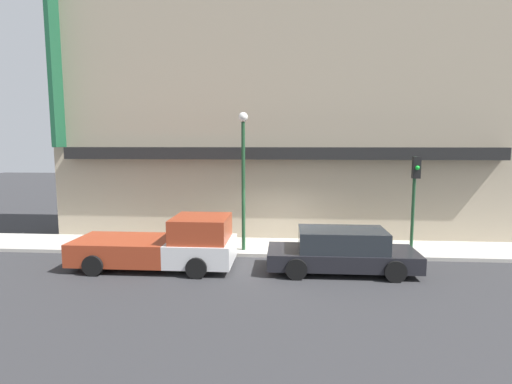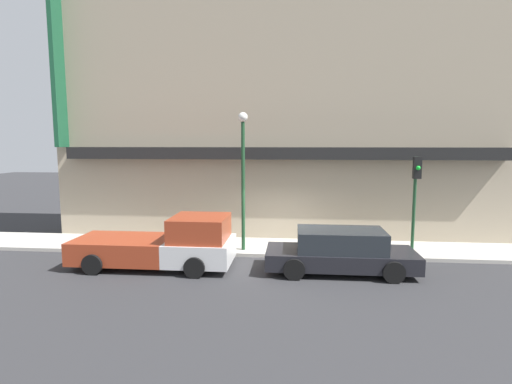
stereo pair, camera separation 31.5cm
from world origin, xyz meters
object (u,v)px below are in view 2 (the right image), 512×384
at_px(pickup_truck, 165,245).
at_px(traffic_light, 416,187).
at_px(fire_hydrant, 359,242).
at_px(street_lamp, 243,164).
at_px(parked_car, 340,251).

bearing_deg(pickup_truck, traffic_light, 15.40).
bearing_deg(traffic_light, fire_hydrant, -178.81).
relative_size(pickup_truck, fire_hydrant, 7.32).
bearing_deg(street_lamp, traffic_light, 1.31).
height_order(pickup_truck, street_lamp, street_lamp).
height_order(parked_car, traffic_light, traffic_light).
height_order(parked_car, fire_hydrant, parked_car).
xyz_separation_m(parked_car, fire_hydrant, (0.95, 2.06, -0.19)).
height_order(pickup_truck, fire_hydrant, pickup_truck).
relative_size(pickup_truck, street_lamp, 1.04).
distance_m(fire_hydrant, street_lamp, 5.30).
distance_m(pickup_truck, street_lamp, 4.12).
height_order(parked_car, street_lamp, street_lamp).
relative_size(fire_hydrant, street_lamp, 0.14).
relative_size(pickup_truck, parked_car, 1.12).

